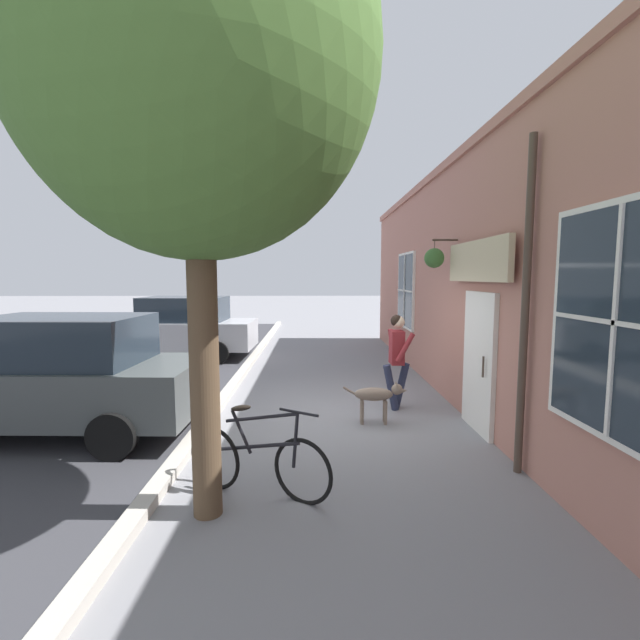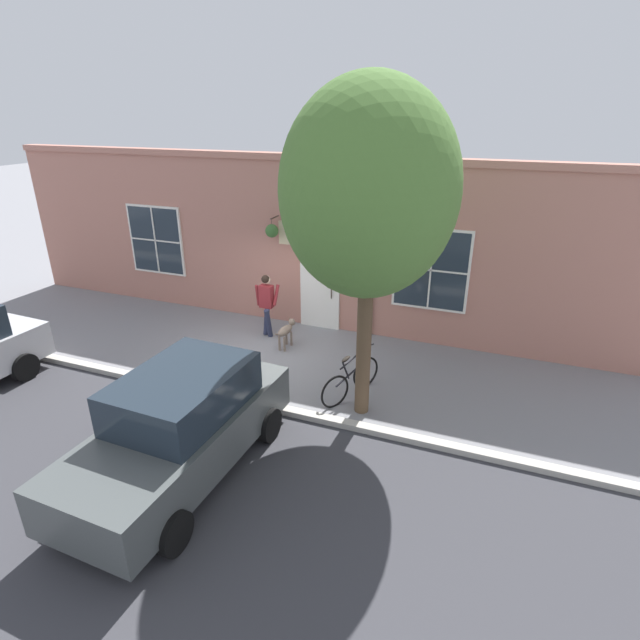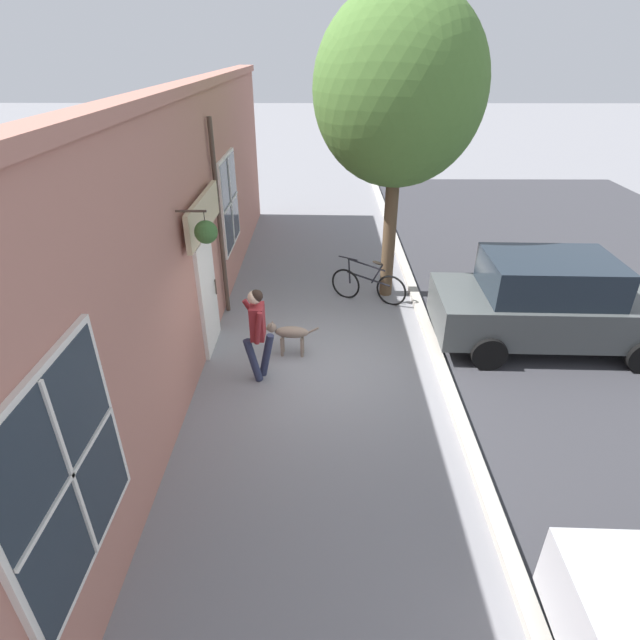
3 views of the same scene
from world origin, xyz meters
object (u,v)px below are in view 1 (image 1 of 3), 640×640
Objects in this scene: street_tree_by_curb at (189,67)px; parked_car_nearest_curb at (180,327)px; parked_car_mid_block at (54,376)px; leaning_bicycle at (257,460)px; pedestrian_walking at (397,353)px; dog_on_leash at (377,395)px.

parked_car_nearest_curb is (2.69, -8.10, -3.31)m from street_tree_by_curb.
street_tree_by_curb is at bearing 141.43° from parked_car_mid_block.
street_tree_by_curb is 3.79× the size of leaning_bicycle.
parked_car_nearest_curb and parked_car_mid_block have the same top height.
leaning_bicycle is 8.42m from parked_car_nearest_curb.
leaning_bicycle is (-0.51, -0.34, -3.81)m from street_tree_by_curb.
leaning_bicycle is at bearing -146.43° from street_tree_by_curb.
leaning_bicycle is (2.06, 2.95, -0.62)m from pedestrian_walking.
leaning_bicycle is 3.71m from parked_car_mid_block.
dog_on_leash is 0.23× the size of parked_car_nearest_curb.
parked_car_nearest_curb reaches higher than leaning_bicycle.
dog_on_leash is 0.63× the size of leaning_bicycle.
parked_car_nearest_curb is (5.26, -4.82, -0.12)m from pedestrian_walking.
street_tree_by_curb is at bearing 108.38° from parked_car_nearest_curb.
dog_on_leash is at bearing -175.27° from parked_car_mid_block.
leaning_bicycle is 0.37× the size of parked_car_mid_block.
parked_car_mid_block reaches higher than leaning_bicycle.
parked_car_mid_block is at bearing 90.00° from parked_car_nearest_curb.
dog_on_leash is 7.36m from parked_car_nearest_curb.
parked_car_nearest_curb is 5.96m from parked_car_mid_block.
dog_on_leash is at bearing 59.02° from pedestrian_walking.
pedestrian_walking is 1.02m from dog_on_leash.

